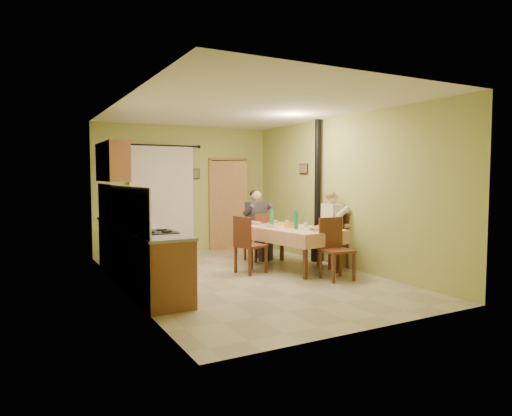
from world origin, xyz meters
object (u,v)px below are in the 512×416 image
chair_left (250,256)px  man_right (333,220)px  chair_near (337,262)px  chair_far (257,246)px  chair_right (334,251)px  stove_flue (317,210)px  man_far (257,217)px  dining_table (292,248)px

chair_left → man_right: bearing=66.4°
chair_near → chair_far: bearing=-76.5°
chair_right → stove_flue: (0.07, 0.62, 0.73)m
chair_near → man_far: man_far is taller
chair_right → man_right: (-0.02, 0.00, 0.59)m
chair_right → stove_flue: bearing=-2.0°
man_far → stove_flue: 1.21m
chair_right → stove_flue: size_ratio=0.36×
chair_near → man_far: size_ratio=0.73×
chair_right → man_far: size_ratio=0.73×
chair_near → chair_left: size_ratio=1.01×
chair_near → man_far: 2.23m
dining_table → chair_left: chair_left is taller
dining_table → chair_far: size_ratio=2.03×
chair_left → man_right: 1.73m
chair_far → chair_near: 2.14m
chair_near → man_right: man_right is taller
stove_flue → man_far: bearing=147.3°
chair_right → chair_left: chair_right is taller
chair_far → chair_left: size_ratio=0.95×
chair_right → man_far: (-0.94, 1.27, 0.59)m
chair_far → chair_left: chair_left is taller
dining_table → chair_near: 1.09m
dining_table → chair_left: (-0.84, 0.05, -0.09)m
chair_near → chair_right: chair_right is taller
man_far → man_right: 1.57m
stove_flue → chair_right: bearing=-96.5°
man_far → chair_far: bearing=-90.0°
chair_left → stove_flue: size_ratio=0.36×
man_far → dining_table: bearing=-91.9°
dining_table → chair_near: (0.17, -1.07, -0.09)m
dining_table → chair_right: chair_right is taller
man_far → chair_left: bearing=-135.0°
chair_right → man_far: man_far is taller
man_right → stove_flue: bearing=-3.4°
man_right → stove_flue: stove_flue is taller
man_far → man_right: (0.93, -1.27, 0.00)m
chair_right → stove_flue: stove_flue is taller
chair_far → chair_left: (-0.68, -0.99, 0.00)m
chair_right → stove_flue: 0.96m
dining_table → chair_right: size_ratio=1.92×
chair_far → man_right: (0.92, -1.25, 0.59)m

